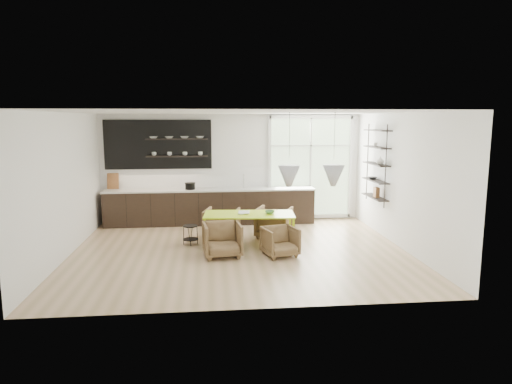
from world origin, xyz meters
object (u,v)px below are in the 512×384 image
object	(u,v)px
dining_table	(249,216)
armchair_front_right	(280,241)
armchair_back_right	(274,222)
wire_stool	(190,232)
armchair_front_left	(222,239)
armchair_back_left	(222,223)

from	to	relation	value
dining_table	armchair_front_right	xyz separation A→B (m)	(0.56, -0.84, -0.37)
armchair_back_right	wire_stool	distance (m)	2.00
dining_table	armchair_front_left	distance (m)	1.01
armchair_front_right	armchair_back_left	bearing A→B (deg)	110.43
armchair_front_left	wire_stool	world-z (taller)	armchair_front_left
armchair_back_right	armchair_front_right	world-z (taller)	armchair_back_right
armchair_front_left	wire_stool	bearing A→B (deg)	119.50
armchair_back_right	armchair_front_right	size ratio (longest dim) A/B	1.20
armchair_back_right	armchair_front_left	distance (m)	1.89
armchair_front_left	dining_table	bearing A→B (deg)	43.86
dining_table	armchair_back_left	distance (m)	0.97
armchair_front_right	wire_stool	xyz separation A→B (m)	(-1.85, 1.04, -0.02)
armchair_back_right	armchair_front_right	distance (m)	1.51
armchair_back_left	armchair_back_right	world-z (taller)	armchair_back_right
armchair_back_right	armchair_back_left	bearing A→B (deg)	20.92
armchair_back_left	armchair_front_left	xyz separation A→B (m)	(-0.03, -1.44, -0.01)
armchair_back_left	wire_stool	size ratio (longest dim) A/B	1.78
armchair_back_left	armchair_front_right	distance (m)	1.92
wire_stool	dining_table	bearing A→B (deg)	-9.02
dining_table	armchair_back_left	xyz separation A→B (m)	(-0.58, 0.70, -0.31)
armchair_back_right	wire_stool	xyz separation A→B (m)	(-1.94, -0.46, -0.08)
armchair_front_left	armchair_front_right	size ratio (longest dim) A/B	1.16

